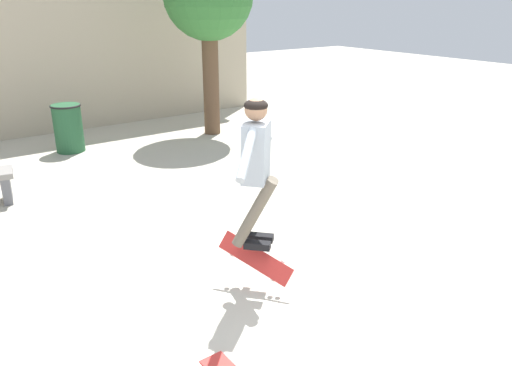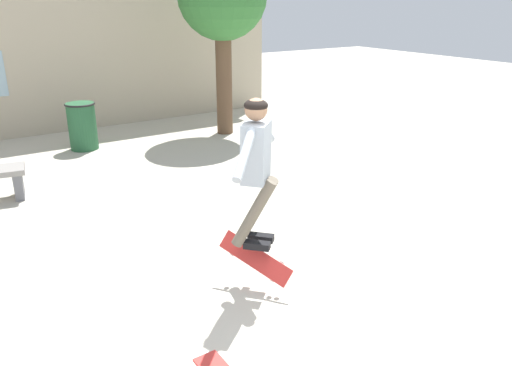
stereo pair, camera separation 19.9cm
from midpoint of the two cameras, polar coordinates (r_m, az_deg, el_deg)
ground_plane at (r=4.58m, az=3.83°, el=-17.27°), size 40.00×40.00×0.00m
building_backdrop at (r=11.72m, az=-25.09°, el=15.94°), size 11.12×0.52×5.43m
trash_bin at (r=10.24m, az=-21.20°, el=5.97°), size 0.57×0.57×0.91m
skater at (r=4.69m, az=-1.20°, el=2.61°), size 1.05×0.99×1.47m
skateboard_flipping at (r=5.07m, az=-1.18°, el=-8.59°), size 0.46×0.70×0.42m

